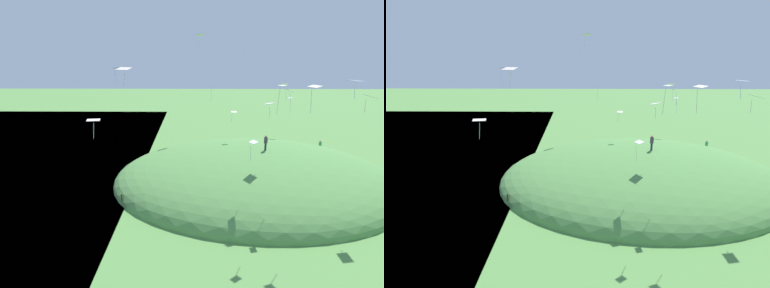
# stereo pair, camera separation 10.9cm
# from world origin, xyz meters

# --- Properties ---
(ground_plane) EXTENTS (160.00, 160.00, 0.00)m
(ground_plane) POSITION_xyz_m (0.00, 0.00, 0.00)
(ground_plane) COLOR #558B42
(grass_hill) EXTENTS (29.79, 24.89, 6.69)m
(grass_hill) POSITION_xyz_m (7.28, 0.98, 0.00)
(grass_hill) COLOR #538A44
(grass_hill) RESTS_ON ground_plane
(person_watching_kites) EXTENTS (0.50, 0.50, 1.65)m
(person_watching_kites) POSITION_xyz_m (8.27, 1.28, 4.38)
(person_watching_kites) COLOR #1D2C44
(person_watching_kites) RESTS_ON grass_hill
(person_with_child) EXTENTS (0.37, 0.37, 1.71)m
(person_with_child) POSITION_xyz_m (17.67, 11.22, 1.08)
(person_with_child) COLOR #3A3629
(person_with_child) RESTS_ON ground_plane
(kite_0) EXTENTS (0.92, 0.80, 1.97)m
(kite_0) POSITION_xyz_m (2.82, 14.16, 8.26)
(kite_0) COLOR white
(kite_2) EXTENTS (0.48, 0.67, 1.29)m
(kite_2) POSITION_xyz_m (8.68, -5.04, 10.31)
(kite_2) COLOR white
(kite_3) EXTENTS (0.99, 1.10, 2.02)m
(kite_3) POSITION_xyz_m (9.40, -8.62, 11.03)
(kite_3) COLOR silver
(kite_4) EXTENTS (1.05, 1.13, 1.28)m
(kite_4) POSITION_xyz_m (11.50, -10.28, 11.67)
(kite_4) COLOR white
(kite_5) EXTENTS (1.35, 1.40, 1.47)m
(kite_5) POSITION_xyz_m (7.73, -1.58, 8.70)
(kite_5) COLOR white
(kite_6) EXTENTS (0.79, 0.77, 2.17)m
(kite_6) POSITION_xyz_m (7.27, -7.81, 10.85)
(kite_6) COLOR white
(kite_7) EXTENTS (0.67, 0.51, 1.29)m
(kite_7) POSITION_xyz_m (5.35, 6.06, 6.41)
(kite_7) COLOR silver
(kite_8) EXTENTS (0.77, 1.11, 1.41)m
(kite_8) POSITION_xyz_m (14.68, -6.10, 10.04)
(kite_8) COLOR white
(kite_9) EXTENTS (0.51, 0.73, 2.22)m
(kite_9) POSITION_xyz_m (14.15, 14.90, 6.59)
(kite_9) COLOR white
(kite_10) EXTENTS (0.79, 0.89, 1.60)m
(kite_10) POSITION_xyz_m (5.56, -6.88, 6.43)
(kite_10) COLOR silver
(kite_11) EXTENTS (1.42, 1.21, 1.55)m
(kite_11) POSITION_xyz_m (-5.10, -3.77, 12.01)
(kite_11) COLOR silver
(kite_12) EXTENTS (0.97, 0.99, 2.22)m
(kite_12) POSITION_xyz_m (-9.04, 10.83, 11.01)
(kite_12) COLOR white
(kite_13) EXTENTS (1.24, 0.98, 1.71)m
(kite_13) POSITION_xyz_m (-7.80, -4.51, 7.73)
(kite_13) COLOR white
(kite_14) EXTENTS (1.12, 0.88, 2.14)m
(kite_14) POSITION_xyz_m (1.50, 14.12, 15.14)
(kite_14) COLOR white
(kite_15) EXTENTS (1.06, 0.81, 2.31)m
(kite_15) POSITION_xyz_m (12.62, 12.34, 8.89)
(kite_15) COLOR white
(mooring_post) EXTENTS (0.14, 0.14, 1.07)m
(mooring_post) POSITION_xyz_m (-5.70, -4.84, 0.53)
(mooring_post) COLOR brown
(mooring_post) RESTS_ON ground_plane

